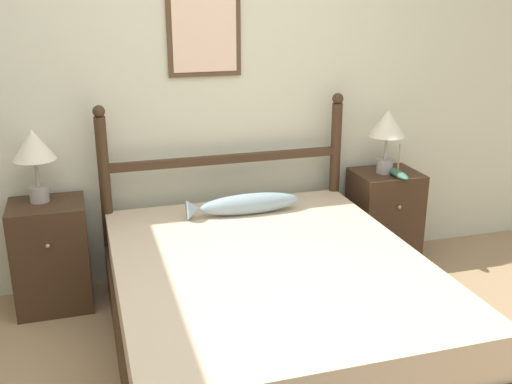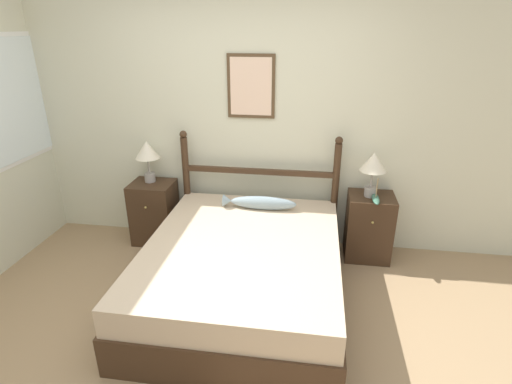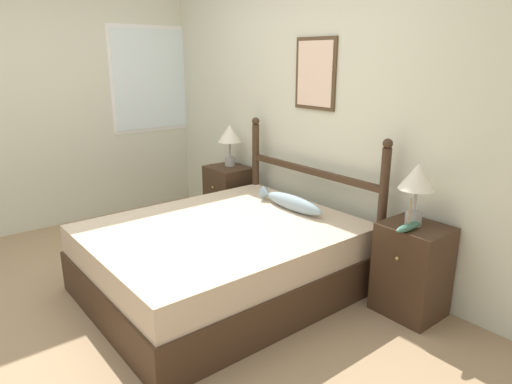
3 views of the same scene
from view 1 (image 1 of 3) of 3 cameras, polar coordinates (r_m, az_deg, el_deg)
name	(u,v)px [view 1 (image 1 of 3)]	position (r m, az deg, el deg)	size (l,w,h in m)	color
wall_back	(187,83)	(3.81, -6.56, 10.26)	(6.40, 0.08, 2.55)	beige
bed	(270,307)	(3.17, 1.39, -10.88)	(1.58, 1.94, 0.53)	#3D2819
headboard	(226,183)	(3.84, -2.85, 0.89)	(1.58, 0.07, 1.20)	#3D2819
nightstand_left	(52,255)	(3.78, -18.90, -5.73)	(0.43, 0.39, 0.66)	#3D2819
nightstand_right	(384,217)	(4.25, 12.06, -2.38)	(0.43, 0.39, 0.66)	#3D2819
table_lamp_left	(34,150)	(3.63, -20.41, 3.81)	(0.24, 0.24, 0.43)	gray
table_lamp_right	(387,127)	(4.05, 12.40, 6.03)	(0.24, 0.24, 0.43)	gray
model_boat	(398,173)	(4.05, 13.35, 1.75)	(0.07, 0.26, 0.22)	#386651
fish_pillow	(244,204)	(3.62, -1.11, -1.18)	(0.70, 0.12, 0.13)	#8499A3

